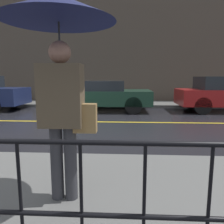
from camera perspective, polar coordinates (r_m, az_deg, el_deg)
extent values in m
plane|color=black|center=(7.58, -14.96, -2.39)|extent=(80.00, 80.00, 0.00)
cube|color=#60605E|center=(11.82, -8.33, 2.18)|extent=(28.00, 2.05, 0.14)
cube|color=gold|center=(7.58, -14.97, -2.36)|extent=(25.20, 0.12, 0.01)
cube|color=#4C4238|center=(13.02, -7.60, 16.91)|extent=(28.00, 0.30, 6.53)
cylinder|color=black|center=(1.72, -22.65, -21.83)|extent=(0.02, 0.02, 0.91)
cylinder|color=black|center=(1.60, -7.95, -23.69)|extent=(0.02, 0.02, 0.91)
cylinder|color=black|center=(1.59, 8.34, -24.12)|extent=(0.02, 0.02, 0.91)
cylinder|color=black|center=(1.67, 23.84, -22.92)|extent=(0.02, 0.02, 0.91)
cylinder|color=#333338|center=(2.50, -14.20, -12.72)|extent=(0.13, 0.13, 0.81)
cylinder|color=#333338|center=(2.46, -10.72, -12.96)|extent=(0.13, 0.13, 0.81)
cube|color=brown|center=(2.31, -13.09, 4.17)|extent=(0.44, 0.26, 0.64)
sphere|color=#A6755E|center=(2.32, -13.49, 14.91)|extent=(0.22, 0.22, 0.22)
cylinder|color=#262628|center=(2.31, -13.42, 13.17)|extent=(0.02, 0.02, 0.73)
cone|color=#191E4C|center=(2.40, -13.89, 24.92)|extent=(1.14, 1.14, 0.26)
cube|color=#9E7A47|center=(2.29, -7.05, -1.57)|extent=(0.24, 0.12, 0.30)
cylinder|color=black|center=(11.69, -24.26, 2.56)|extent=(0.61, 0.22, 0.61)
cube|color=#193828|center=(9.62, -2.25, 3.90)|extent=(4.12, 1.95, 0.61)
cube|color=#1E2328|center=(9.61, -3.25, 6.92)|extent=(2.14, 1.79, 0.41)
cylinder|color=black|center=(10.47, 5.19, 2.91)|extent=(0.70, 0.22, 0.70)
cylinder|color=black|center=(8.76, 5.58, 1.70)|extent=(0.70, 0.22, 0.70)
cylinder|color=black|center=(10.69, -8.64, 2.97)|extent=(0.70, 0.22, 0.70)
cylinder|color=black|center=(9.02, -10.87, 1.79)|extent=(0.70, 0.22, 0.70)
cube|color=#1E2328|center=(10.44, 27.25, 6.76)|extent=(2.13, 1.59, 0.53)
cylinder|color=black|center=(10.82, 19.94, 2.57)|extent=(0.69, 0.22, 0.69)
cylinder|color=black|center=(9.39, 22.56, 1.51)|extent=(0.69, 0.22, 0.69)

